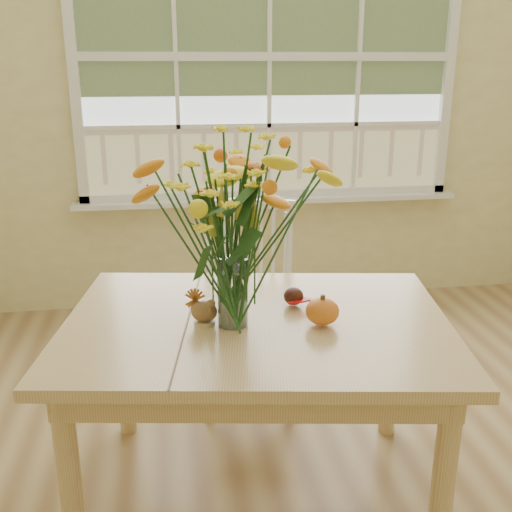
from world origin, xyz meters
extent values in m
cube|color=#D4C887|center=(0.00, 2.25, 1.35)|extent=(4.00, 0.02, 2.70)
cube|color=silver|center=(0.00, 2.23, 1.55)|extent=(2.20, 0.00, 1.60)
cube|color=white|center=(0.00, 2.18, 0.69)|extent=(2.42, 0.12, 0.03)
cube|color=tan|center=(-0.35, 0.38, 0.67)|extent=(1.42, 1.11, 0.04)
cube|color=tan|center=(-0.35, 0.38, 0.60)|extent=(1.29, 0.98, 0.10)
cylinder|color=tan|center=(-0.96, 0.10, 0.33)|extent=(0.07, 0.07, 0.65)
cylinder|color=tan|center=(-0.85, 0.84, 0.33)|extent=(0.07, 0.07, 0.65)
cylinder|color=tan|center=(0.14, -0.07, 0.33)|extent=(0.07, 0.07, 0.65)
cylinder|color=tan|center=(0.26, 0.66, 0.33)|extent=(0.07, 0.07, 0.65)
cube|color=white|center=(-0.29, 1.00, 0.43)|extent=(0.47, 0.45, 0.05)
cube|color=white|center=(-0.27, 1.16, 0.67)|extent=(0.42, 0.09, 0.48)
cylinder|color=white|center=(-0.47, 0.87, 0.21)|extent=(0.03, 0.03, 0.41)
cylinder|color=white|center=(-0.44, 1.18, 0.21)|extent=(0.03, 0.03, 0.41)
cylinder|color=white|center=(-0.15, 0.83, 0.21)|extent=(0.03, 0.03, 0.41)
cylinder|color=white|center=(-0.11, 1.13, 0.21)|extent=(0.03, 0.03, 0.41)
cylinder|color=white|center=(-0.44, 0.36, 0.81)|extent=(0.10, 0.10, 0.23)
ellipsoid|color=orange|center=(-0.14, 0.31, 0.74)|extent=(0.11, 0.11, 0.09)
cylinder|color=#CCB78C|center=(-0.53, 0.37, 0.70)|extent=(0.07, 0.07, 0.01)
ellipsoid|color=brown|center=(-0.53, 0.37, 0.74)|extent=(0.10, 0.09, 0.07)
ellipsoid|color=#38160F|center=(-0.20, 0.48, 0.73)|extent=(0.07, 0.07, 0.06)
camera|label=1|loc=(-0.63, -1.46, 1.53)|focal=42.00mm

